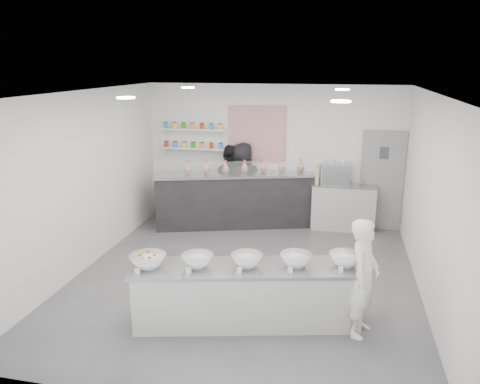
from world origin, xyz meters
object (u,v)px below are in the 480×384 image
Objects in this scene: back_bar at (244,199)px; espresso_ledge at (343,207)px; espresso_machine at (336,174)px; woman_prep at (363,278)px; staff_left at (230,183)px; prep_counter at (247,295)px; staff_right at (243,183)px.

back_bar is 2.87× the size of espresso_ledge.
espresso_ledge is 0.73m from espresso_machine.
espresso_machine is at bearing 180.00° from espresso_ledge.
espresso_machine is at bearing -11.31° from back_bar.
espresso_ledge is at bearing -11.81° from back_bar.
staff_left is (-2.71, 4.03, 0.07)m from woman_prep.
prep_counter is 1.95× the size of woman_prep.
staff_left reaches higher than prep_counter.
prep_counter is 0.81× the size of back_bar.
woman_prep reaches higher than espresso_machine.
staff_left is (-1.21, 4.12, 0.44)m from prep_counter.
staff_left is at bearing 129.11° from back_bar.
staff_right is (-2.17, 0.06, 0.40)m from espresso_ledge.
staff_right reaches higher than back_bar.
back_bar is 6.74× the size of espresso_machine.
woman_prep is (2.34, -3.78, 0.20)m from back_bar.
staff_left reaches higher than espresso_ledge.
back_bar is at bearing -174.74° from espresso_ledge.
staff_right is at bearing 178.46° from espresso_ledge.
prep_counter is at bearing 109.28° from woman_prep.
espresso_machine is 2.01m from staff_right.
back_bar is 2.42× the size of woman_prep.
staff_right is (0.28, 0.00, 0.03)m from staff_left.
espresso_ledge is 4.00m from woman_prep.
staff_left reaches higher than espresso_machine.
espresso_machine is 0.32× the size of staff_right.
espresso_ledge is 2.21m from staff_right.
espresso_ledge is at bearing 173.85° from staff_right.
woman_prep is 4.71m from staff_right.
espresso_machine is (-0.18, 0.00, 0.71)m from espresso_ledge.
espresso_ledge is 0.77× the size of staff_left.
espresso_machine is 0.33× the size of staff_left.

